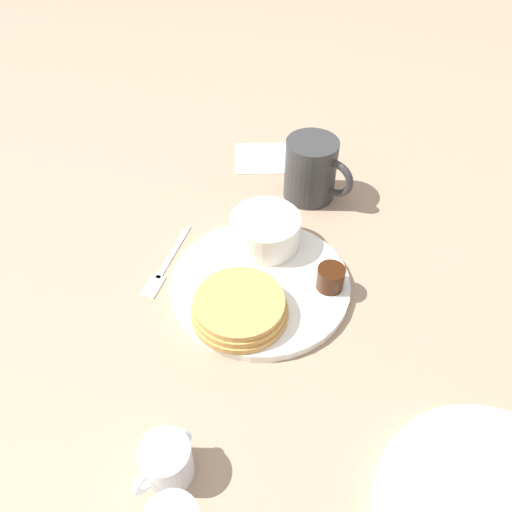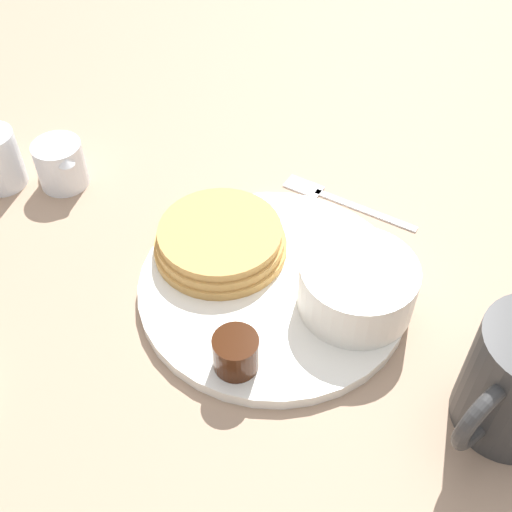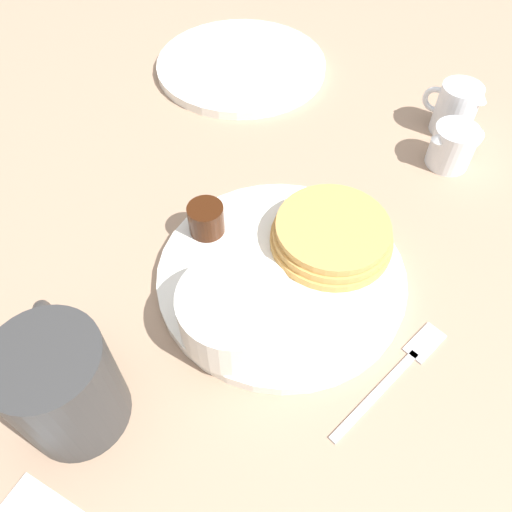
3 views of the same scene
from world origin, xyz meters
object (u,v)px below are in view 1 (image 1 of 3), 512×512
at_px(plate, 260,284).
at_px(coffee_mug, 312,170).
at_px(creamer_pitcher_near, 167,461).
at_px(fork, 164,268).
at_px(bowl, 267,230).

height_order(plate, coffee_mug, coffee_mug).
bearing_deg(plate, creamer_pitcher_near, -104.68).
xyz_separation_m(creamer_pitcher_near, fork, (-0.07, 0.27, -0.02)).
xyz_separation_m(plate, fork, (-0.14, 0.02, -0.00)).
bearing_deg(bowl, creamer_pitcher_near, -101.77).
bearing_deg(plate, fork, 172.15).
distance_m(creamer_pitcher_near, fork, 0.28).
xyz_separation_m(coffee_mug, creamer_pitcher_near, (-0.13, -0.46, -0.02)).
relative_size(bowl, fork, 0.68).
bearing_deg(coffee_mug, creamer_pitcher_near, -105.52).
height_order(coffee_mug, creamer_pitcher_near, coffee_mug).
distance_m(coffee_mug, creamer_pitcher_near, 0.47).
height_order(creamer_pitcher_near, fork, creamer_pitcher_near).
xyz_separation_m(plate, coffee_mug, (0.06, 0.20, 0.04)).
distance_m(plate, creamer_pitcher_near, 0.26).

